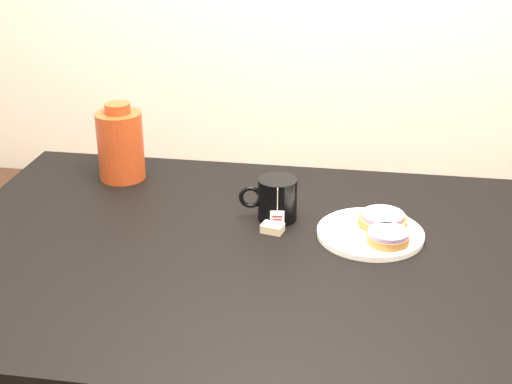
% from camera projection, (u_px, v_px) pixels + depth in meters
% --- Properties ---
extents(table, '(1.40, 0.90, 0.75)m').
position_uv_depth(table, '(276.00, 286.00, 1.47)').
color(table, black).
rests_on(table, ground_plane).
extents(plate, '(0.22, 0.22, 0.02)m').
position_uv_depth(plate, '(370.00, 233.00, 1.49)').
color(plate, white).
rests_on(plate, table).
extents(bagel_back, '(0.14, 0.14, 0.03)m').
position_uv_depth(bagel_back, '(383.00, 219.00, 1.51)').
color(bagel_back, brown).
rests_on(bagel_back, plate).
extents(bagel_front, '(0.12, 0.12, 0.03)m').
position_uv_depth(bagel_front, '(388.00, 237.00, 1.43)').
color(bagel_front, brown).
rests_on(bagel_front, plate).
extents(mug, '(0.13, 0.10, 0.09)m').
position_uv_depth(mug, '(276.00, 199.00, 1.55)').
color(mug, black).
rests_on(mug, table).
extents(teabag_pouch, '(0.05, 0.04, 0.02)m').
position_uv_depth(teabag_pouch, '(272.00, 228.00, 1.51)').
color(teabag_pouch, '#C6B793').
rests_on(teabag_pouch, table).
extents(bagel_package, '(0.12, 0.12, 0.19)m').
position_uv_depth(bagel_package, '(120.00, 144.00, 1.74)').
color(bagel_package, maroon).
rests_on(bagel_package, table).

